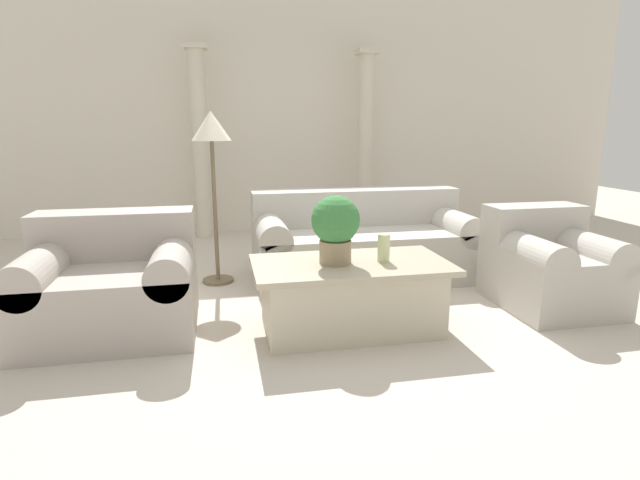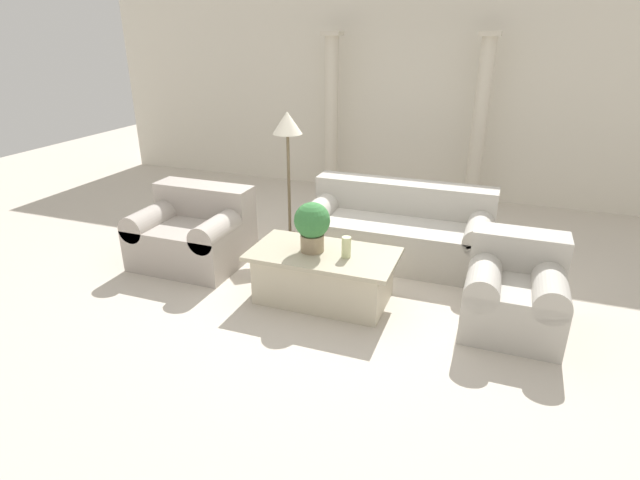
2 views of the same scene
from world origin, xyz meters
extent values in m
plane|color=beige|center=(0.00, 0.00, 0.00)|extent=(16.00, 16.00, 0.00)
cube|color=silver|center=(0.00, 3.11, 1.60)|extent=(10.00, 0.06, 3.20)
cube|color=#B7B2A8|center=(0.43, 0.61, 0.23)|extent=(2.00, 0.93, 0.46)
cube|color=#B7B2A8|center=(0.43, 0.91, 0.63)|extent=(2.00, 0.33, 0.34)
cylinder|color=#B7B2A8|center=(-0.43, 0.61, 0.48)|extent=(0.28, 0.93, 0.28)
cylinder|color=#B7B2A8|center=(1.29, 0.61, 0.48)|extent=(0.28, 0.93, 0.28)
cube|color=#AEA49A|center=(-1.62, -0.26, 0.23)|extent=(1.11, 0.93, 0.46)
cube|color=#AEA49A|center=(-1.62, 0.04, 0.63)|extent=(1.11, 0.33, 0.34)
cylinder|color=#AEA49A|center=(-2.03, -0.26, 0.48)|extent=(0.28, 0.93, 0.28)
cylinder|color=#AEA49A|center=(-1.21, -0.26, 0.48)|extent=(0.28, 0.93, 0.28)
cube|color=beige|center=(-0.01, -0.54, 0.22)|extent=(1.18, 0.64, 0.44)
cube|color=#B3A98F|center=(-0.01, -0.54, 0.46)|extent=(1.34, 0.73, 0.04)
cylinder|color=#937F60|center=(-0.12, -0.54, 0.56)|extent=(0.22, 0.22, 0.16)
sphere|color=#387A3D|center=(-0.12, -0.54, 0.78)|extent=(0.33, 0.33, 0.33)
cylinder|color=beige|center=(0.22, -0.57, 0.58)|extent=(0.08, 0.08, 0.19)
cylinder|color=brown|center=(-0.91, 0.74, 0.01)|extent=(0.28, 0.28, 0.03)
cylinder|color=brown|center=(-0.91, 0.74, 0.65)|extent=(0.04, 0.04, 1.24)
cone|color=silver|center=(-0.91, 0.74, 1.39)|extent=(0.34, 0.34, 0.25)
cylinder|color=beige|center=(-1.06, 2.70, 1.14)|extent=(0.19, 0.19, 2.28)
cube|color=beige|center=(-1.06, 2.70, 2.31)|extent=(0.27, 0.27, 0.06)
cylinder|color=beige|center=(1.05, 2.70, 1.14)|extent=(0.19, 0.19, 2.28)
cube|color=beige|center=(1.05, 2.70, 2.31)|extent=(0.27, 0.27, 0.06)
cube|color=#B7B2A8|center=(1.65, -0.42, 0.23)|extent=(0.79, 0.88, 0.45)
cube|color=#B7B2A8|center=(1.65, -0.14, 0.61)|extent=(0.79, 0.31, 0.31)
cylinder|color=#B7B2A8|center=(1.40, -0.42, 0.45)|extent=(0.28, 0.88, 0.28)
cylinder|color=#B7B2A8|center=(1.90, -0.42, 0.45)|extent=(0.28, 0.88, 0.28)
camera|label=1|loc=(-0.87, -3.72, 1.39)|focal=28.00mm
camera|label=2|loc=(1.41, -4.43, 2.35)|focal=28.00mm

